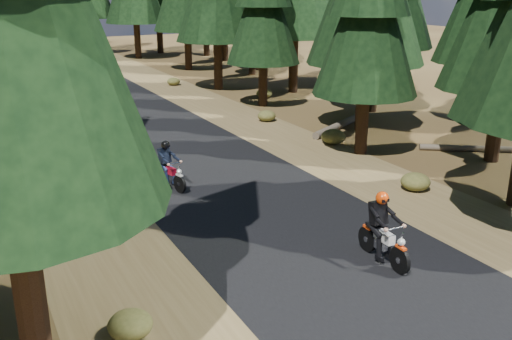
{
  "coord_description": "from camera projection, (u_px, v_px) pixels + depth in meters",
  "views": [
    {
      "loc": [
        -7.15,
        -12.19,
        6.14
      ],
      "look_at": [
        0.0,
        1.5,
        1.1
      ],
      "focal_mm": 40.0,
      "sensor_mm": 36.0,
      "label": 1
    }
  ],
  "objects": [
    {
      "name": "shoulder_l",
      "position": [
        71.0,
        194.0,
        17.51
      ],
      "size": [
        3.2,
        100.0,
        0.01
      ],
      "primitive_type": "cube",
      "color": "brown",
      "rests_on": "ground"
    },
    {
      "name": "log_far",
      "position": [
        471.0,
        148.0,
        21.94
      ],
      "size": [
        3.37,
        2.39,
        0.24
      ],
      "primitive_type": "cylinder",
      "rotation": [
        0.0,
        1.57,
        -0.59
      ],
      "color": "#4C4233",
      "rests_on": "ground"
    },
    {
      "name": "log_near",
      "position": [
        341.0,
        124.0,
        25.54
      ],
      "size": [
        4.44,
        2.7,
        0.32
      ],
      "primitive_type": "cylinder",
      "rotation": [
        0.0,
        1.57,
        0.51
      ],
      "color": "#4C4233",
      "rests_on": "ground"
    },
    {
      "name": "understory_shrubs",
      "position": [
        204.0,
        144.0,
        21.95
      ],
      "size": [
        16.36,
        33.35,
        0.63
      ],
      "color": "#474C1E",
      "rests_on": "ground"
    },
    {
      "name": "rider_follow",
      "position": [
        169.0,
        173.0,
        17.85
      ],
      "size": [
        0.91,
        1.78,
        1.52
      ],
      "rotation": [
        0.0,
        0.0,
        3.39
      ],
      "color": "maroon",
      "rests_on": "road"
    },
    {
      "name": "rider_lead",
      "position": [
        384.0,
        240.0,
        13.07
      ],
      "size": [
        0.65,
        1.9,
        1.67
      ],
      "rotation": [
        0.0,
        0.0,
        3.1
      ],
      "color": "silver",
      "rests_on": "road"
    },
    {
      "name": "shoulder_r",
      "position": [
        321.0,
        155.0,
        21.55
      ],
      "size": [
        3.2,
        100.0,
        0.01
      ],
      "primitive_type": "cube",
      "color": "brown",
      "rests_on": "ground"
    },
    {
      "name": "road",
      "position": [
        209.0,
        172.0,
        19.53
      ],
      "size": [
        6.0,
        100.0,
        0.01
      ],
      "primitive_type": "cube",
      "color": "black",
      "rests_on": "ground"
    },
    {
      "name": "ground",
      "position": [
        282.0,
        224.0,
        15.32
      ],
      "size": [
        120.0,
        120.0,
        0.0
      ],
      "primitive_type": "plane",
      "color": "#422E17",
      "rests_on": "ground"
    }
  ]
}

